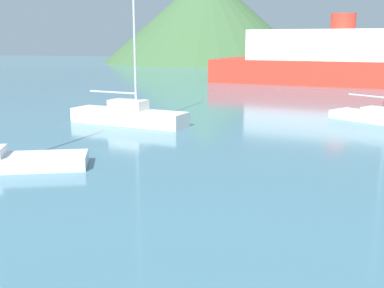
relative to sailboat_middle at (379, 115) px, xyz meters
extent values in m
cube|color=white|center=(-0.01, 0.00, -0.17)|extent=(5.40, 4.35, 0.46)
cube|color=white|center=(-0.01, 0.00, 0.22)|extent=(2.01, 1.93, 0.32)
cylinder|color=#BCBCC1|center=(-0.67, 0.42, 0.96)|extent=(2.04, 1.34, 0.10)
cube|color=white|center=(-12.77, -4.99, -0.02)|extent=(6.70, 2.44, 0.77)
cube|color=white|center=(-12.77, -4.99, 0.63)|extent=(2.09, 1.36, 0.54)
cylinder|color=#BCBCC1|center=(-12.28, -5.05, 5.12)|extent=(0.12, 0.12, 9.51)
cylinder|color=#BCBCC1|center=(-13.74, -4.86, 1.26)|extent=(2.93, 0.49, 0.10)
cube|color=red|center=(-2.74, 24.50, 0.80)|extent=(26.49, 12.63, 2.41)
cube|color=silver|center=(-2.74, 24.50, 3.52)|extent=(18.71, 10.31, 3.04)
cylinder|color=red|center=(-2.74, 24.50, 5.84)|extent=(2.47, 2.47, 1.60)
cone|color=#3D6038|center=(-29.94, 67.96, 8.51)|extent=(41.87, 41.87, 17.83)
camera|label=1|loc=(-1.61, -28.04, 4.02)|focal=45.00mm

